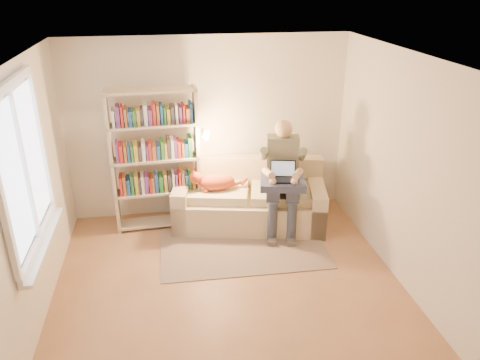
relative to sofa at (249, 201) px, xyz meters
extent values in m
plane|color=#946643|center=(-0.51, -1.74, -0.33)|extent=(4.50, 4.50, 0.00)
cube|color=white|center=(-0.51, -1.74, 2.27)|extent=(4.00, 4.50, 0.02)
cube|color=silver|center=(-2.51, -1.74, 0.97)|extent=(0.02, 4.50, 2.60)
cube|color=silver|center=(1.49, -1.74, 0.97)|extent=(0.02, 4.50, 2.60)
cube|color=silver|center=(-0.51, 0.51, 0.97)|extent=(4.00, 0.02, 2.60)
plane|color=white|center=(-2.48, -1.54, 1.32)|extent=(0.00, 1.50, 1.50)
cube|color=white|center=(-2.47, -1.54, 2.11)|extent=(0.05, 1.50, 0.08)
cube|color=white|center=(-2.47, -1.54, 0.53)|extent=(0.05, 1.50, 0.08)
cube|color=white|center=(-2.47, -1.54, 1.32)|extent=(0.04, 0.05, 1.50)
cube|color=white|center=(-2.43, -1.54, 0.48)|extent=(0.12, 1.52, 0.04)
cube|color=#CBB790|center=(-0.01, -0.04, -0.10)|extent=(2.26, 1.37, 0.44)
cube|color=#CBB790|center=(0.07, 0.32, 0.34)|extent=(2.10, 0.64, 0.45)
cube|color=#CBB790|center=(-0.94, 0.15, -0.01)|extent=(0.40, 0.97, 0.63)
cube|color=#CBB790|center=(0.92, -0.24, -0.01)|extent=(0.40, 0.97, 0.63)
cube|color=beige|center=(-0.48, 0.00, 0.18)|extent=(1.01, 0.80, 0.13)
cube|color=beige|center=(0.44, -0.19, 0.18)|extent=(1.01, 0.80, 0.13)
cube|color=slate|center=(0.44, -0.10, 0.70)|extent=(0.47, 0.32, 0.60)
sphere|color=tan|center=(0.43, -0.12, 1.11)|extent=(0.24, 0.24, 0.24)
cube|color=#363D4C|center=(0.25, -0.35, 0.34)|extent=(0.27, 0.51, 0.18)
cube|color=#363D4C|center=(0.51, -0.40, 0.34)|extent=(0.27, 0.51, 0.18)
cylinder|color=#363D4C|center=(0.20, -0.58, -0.03)|extent=(0.13, 0.13, 0.59)
cylinder|color=#363D4C|center=(0.46, -0.64, -0.03)|extent=(0.13, 0.13, 0.59)
ellipsoid|color=#D15329|center=(-0.49, -0.03, 0.35)|extent=(0.55, 0.36, 0.22)
sphere|color=#D15329|center=(-0.78, -0.01, 0.43)|extent=(0.18, 0.18, 0.18)
cylinder|color=#D15329|center=(-0.22, -0.03, 0.31)|extent=(0.25, 0.10, 0.07)
cube|color=#2C344E|center=(0.41, -0.41, 0.45)|extent=(0.69, 0.60, 0.10)
cube|color=black|center=(0.40, -0.45, 0.51)|extent=(0.38, 0.30, 0.02)
cube|color=black|center=(0.43, -0.33, 0.62)|extent=(0.35, 0.15, 0.22)
plane|color=#8CA5CC|center=(0.43, -0.33, 0.62)|extent=(0.32, 0.14, 0.30)
cube|color=beige|center=(-1.86, 0.09, 0.67)|extent=(0.06, 0.30, 2.00)
cube|color=beige|center=(-0.72, 0.14, 0.67)|extent=(0.06, 0.30, 2.00)
cube|color=beige|center=(-1.29, 0.12, -0.27)|extent=(1.20, 0.36, 0.03)
cube|color=beige|center=(-1.29, 0.12, 0.21)|extent=(1.20, 0.36, 0.03)
cube|color=beige|center=(-1.29, 0.12, 0.70)|extent=(1.20, 0.36, 0.03)
cube|color=beige|center=(-1.29, 0.12, 1.18)|extent=(1.20, 0.36, 0.03)
cube|color=beige|center=(-1.29, 0.12, 1.64)|extent=(1.20, 0.36, 0.03)
cube|color=#1E4C8C|center=(-1.29, 0.12, 0.35)|extent=(1.03, 0.29, 0.24)
cube|color=#267233|center=(-1.29, 0.12, 0.83)|extent=(1.03, 0.29, 0.24)
cube|color=gold|center=(-1.29, 0.12, 1.32)|extent=(1.03, 0.29, 0.24)
cylinder|color=white|center=(-0.81, 0.14, 0.74)|extent=(0.11, 0.11, 0.04)
cone|color=white|center=(-0.63, 0.02, 1.04)|extent=(0.14, 0.16, 0.17)
cube|color=gray|center=(-0.21, -0.71, -0.32)|extent=(2.19, 1.32, 0.01)
camera|label=1|loc=(-1.13, -5.93, 3.02)|focal=35.00mm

